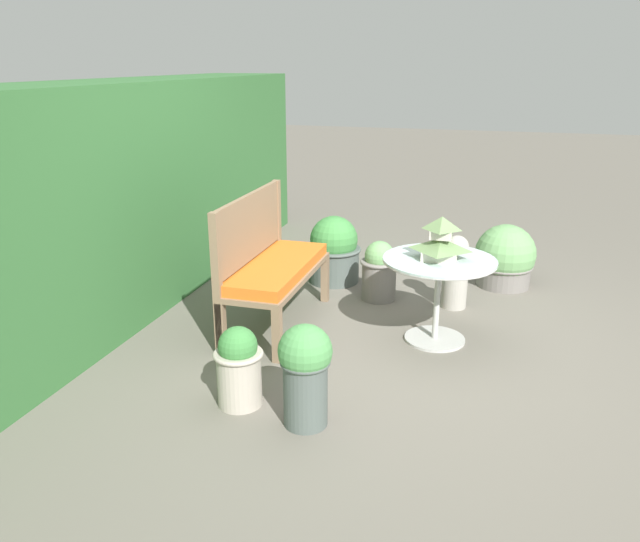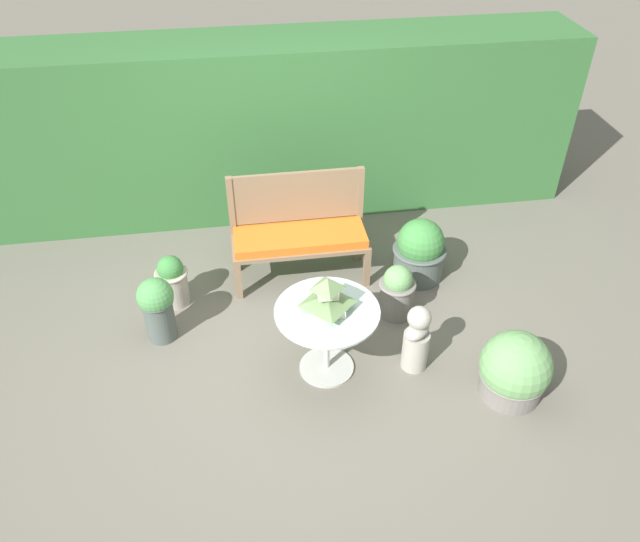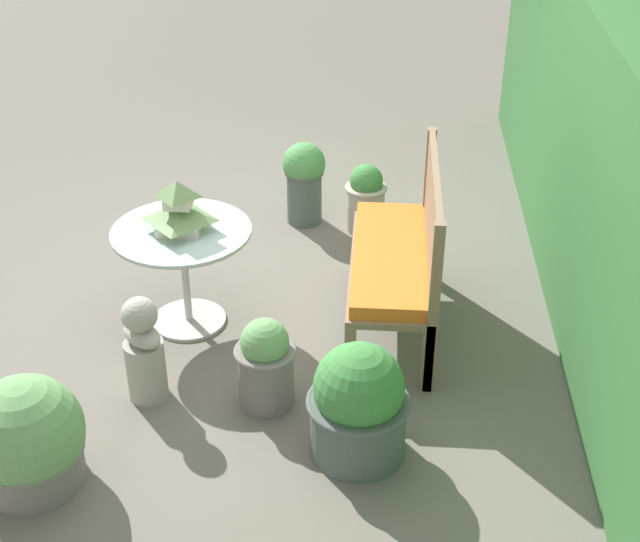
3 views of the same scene
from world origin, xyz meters
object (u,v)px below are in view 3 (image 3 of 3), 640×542
object	(u,v)px
garden_bust	(144,350)
potted_plant_hedge_corner	(266,363)
patio_table	(183,250)
potted_plant_path_edge	(358,405)
potted_plant_bench_right	(27,439)
garden_bench	(391,263)
pagoda_birdhouse	(179,209)
potted_plant_table_far	(304,179)
potted_plant_table_near	(366,198)

from	to	relation	value
garden_bust	potted_plant_hedge_corner	distance (m)	0.64
garden_bust	patio_table	bearing A→B (deg)	127.89
garden_bust	potted_plant_path_edge	distance (m)	1.17
potted_plant_path_edge	potted_plant_hedge_corner	size ratio (longest dim) A/B	1.20
potted_plant_path_edge	potted_plant_bench_right	bearing A→B (deg)	-78.28
garden_bench	potted_plant_bench_right	distance (m)	2.18
pagoda_birdhouse	potted_plant_hedge_corner	bearing A→B (deg)	38.36
potted_plant_table_far	potted_plant_bench_right	bearing A→B (deg)	-21.18
potted_plant_path_edge	potted_plant_bench_right	size ratio (longest dim) A/B	1.09
potted_plant_table_far	patio_table	bearing A→B (deg)	-23.54
patio_table	potted_plant_bench_right	bearing A→B (deg)	-18.80
garden_bust	potted_plant_bench_right	world-z (taller)	garden_bust
potted_plant_table_far	potted_plant_table_near	bearing A→B (deg)	77.89
garden_bench	potted_plant_table_far	size ratio (longest dim) A/B	2.06
potted_plant_bench_right	potted_plant_hedge_corner	distance (m)	1.21
garden_bench	potted_plant_hedge_corner	xyz separation A→B (m)	(0.76, -0.63, -0.17)
patio_table	potted_plant_path_edge	bearing A→B (deg)	45.15
potted_plant_table_near	potted_plant_table_far	xyz separation A→B (m)	(-0.09, -0.44, 0.09)
patio_table	garden_bust	bearing A→B (deg)	-6.07
potted_plant_path_edge	potted_plant_hedge_corner	bearing A→B (deg)	-124.53
potted_plant_table_far	potted_plant_hedge_corner	xyz separation A→B (m)	(2.03, -0.02, -0.08)
garden_bust	potted_plant_table_near	xyz separation A→B (m)	(-1.93, 1.09, -0.05)
garden_bench	potted_plant_bench_right	size ratio (longest dim) A/B	2.20
garden_bench	potted_plant_path_edge	bearing A→B (deg)	-7.45
potted_plant_table_far	potted_plant_hedge_corner	distance (m)	2.03
patio_table	garden_bust	distance (m)	0.73
garden_bench	potted_plant_bench_right	world-z (taller)	potted_plant_bench_right
garden_bust	potted_plant_bench_right	size ratio (longest dim) A/B	1.08
patio_table	potted_plant_bench_right	size ratio (longest dim) A/B	1.41
potted_plant_table_near	potted_plant_table_far	world-z (taller)	potted_plant_table_far
garden_bust	potted_plant_path_edge	xyz separation A→B (m)	(0.34, 1.12, -0.01)
garden_bench	potted_plant_path_edge	distance (m)	1.12
potted_plant_hedge_corner	garden_bust	bearing A→B (deg)	-90.51
patio_table	potted_plant_path_edge	xyz separation A→B (m)	(1.04, 1.05, -0.21)
garden_bench	garden_bust	bearing A→B (deg)	-59.10
patio_table	pagoda_birdhouse	distance (m)	0.26
patio_table	potted_plant_path_edge	world-z (taller)	patio_table
potted_plant_table_near	potted_plant_bench_right	world-z (taller)	potted_plant_bench_right
garden_bench	pagoda_birdhouse	size ratio (longest dim) A/B	3.83
garden_bench	garden_bust	xyz separation A→B (m)	(0.76, -1.27, -0.13)
potted_plant_path_edge	potted_plant_table_far	xyz separation A→B (m)	(-2.36, -0.47, 0.05)
garden_bench	potted_plant_path_edge	world-z (taller)	potted_plant_path_edge
potted_plant_bench_right	potted_plant_table_far	bearing A→B (deg)	158.82
potted_plant_table_near	potted_plant_table_far	distance (m)	0.46
garden_bench	garden_bust	size ratio (longest dim) A/B	2.03
pagoda_birdhouse	potted_plant_hedge_corner	size ratio (longest dim) A/B	0.63
potted_plant_path_edge	potted_plant_bench_right	distance (m)	1.54
garden_bench	potted_plant_table_near	distance (m)	1.20
patio_table	potted_plant_table_near	bearing A→B (deg)	140.40
patio_table	pagoda_birdhouse	world-z (taller)	pagoda_birdhouse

